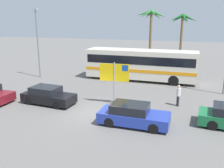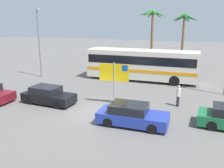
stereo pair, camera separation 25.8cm
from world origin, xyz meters
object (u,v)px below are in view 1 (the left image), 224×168
(bus_front_coach, at_px, (141,63))
(pedestrian_by_bus, at_px, (178,94))
(car_blue, at_px, (133,115))
(ferry_sign, at_px, (115,74))
(car_black, at_px, (48,96))

(bus_front_coach, distance_m, pedestrian_by_bus, 8.25)
(bus_front_coach, xyz_separation_m, car_blue, (1.95, -11.29, -1.15))
(ferry_sign, bearing_deg, car_black, -168.89)
(bus_front_coach, bearing_deg, ferry_sign, -91.58)
(car_blue, bearing_deg, car_black, 166.46)
(bus_front_coach, distance_m, ferry_sign, 8.12)
(ferry_sign, relative_size, car_black, 0.78)
(pedestrian_by_bus, bearing_deg, car_black, -10.29)
(car_black, relative_size, car_blue, 0.97)
(ferry_sign, bearing_deg, car_blue, -61.73)
(ferry_sign, xyz_separation_m, car_black, (-4.85, -1.50, -1.69))
(car_black, height_order, pedestrian_by_bus, pedestrian_by_bus)
(pedestrian_by_bus, bearing_deg, bus_front_coach, -84.10)
(ferry_sign, bearing_deg, pedestrian_by_bus, 7.78)
(car_black, height_order, car_blue, same)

